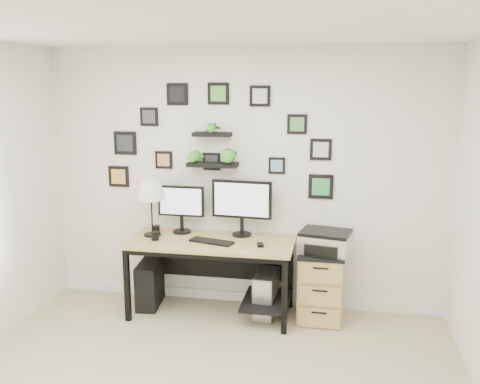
% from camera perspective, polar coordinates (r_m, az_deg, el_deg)
% --- Properties ---
extents(room, '(4.00, 4.00, 4.00)m').
position_cam_1_polar(room, '(5.70, 0.38, -11.08)').
color(room, '#BFB289').
rests_on(room, ground).
extents(desk, '(1.60, 0.70, 0.75)m').
position_cam_1_polar(desk, '(5.24, -2.65, -6.42)').
color(desk, tan).
rests_on(desk, ground).
extents(monitor_left, '(0.47, 0.19, 0.48)m').
position_cam_1_polar(monitor_left, '(5.40, -6.29, -1.45)').
color(monitor_left, black).
rests_on(monitor_left, desk).
extents(monitor_right, '(0.60, 0.21, 0.56)m').
position_cam_1_polar(monitor_right, '(5.25, 0.19, -1.21)').
color(monitor_right, black).
rests_on(monitor_right, desk).
extents(keyboard, '(0.45, 0.24, 0.02)m').
position_cam_1_polar(keyboard, '(5.12, -3.04, -5.30)').
color(keyboard, black).
rests_on(keyboard, desk).
extents(mouse, '(0.08, 0.10, 0.03)m').
position_cam_1_polar(mouse, '(5.01, 2.17, -5.66)').
color(mouse, black).
rests_on(mouse, desk).
extents(table_lamp, '(0.28, 0.28, 0.56)m').
position_cam_1_polar(table_lamp, '(5.31, -9.47, 0.08)').
color(table_lamp, black).
rests_on(table_lamp, desk).
extents(mug, '(0.08, 0.08, 0.09)m').
position_cam_1_polar(mug, '(5.25, -9.06, -4.64)').
color(mug, black).
rests_on(mug, desk).
extents(pen_cup, '(0.07, 0.07, 0.09)m').
position_cam_1_polar(pen_cup, '(5.45, -8.92, -4.00)').
color(pen_cup, black).
rests_on(pen_cup, desk).
extents(pc_tower_black, '(0.25, 0.47, 0.46)m').
position_cam_1_polar(pc_tower_black, '(5.62, -9.60, -9.63)').
color(pc_tower_black, black).
rests_on(pc_tower_black, ground).
extents(pc_tower_grey, '(0.22, 0.45, 0.43)m').
position_cam_1_polar(pc_tower_grey, '(5.34, 2.80, -10.78)').
color(pc_tower_grey, gray).
rests_on(pc_tower_grey, ground).
extents(file_cabinet, '(0.43, 0.53, 0.67)m').
position_cam_1_polar(file_cabinet, '(5.27, 8.61, -9.81)').
color(file_cabinet, tan).
rests_on(file_cabinet, ground).
extents(printer, '(0.52, 0.44, 0.21)m').
position_cam_1_polar(printer, '(5.13, 9.08, -5.25)').
color(printer, silver).
rests_on(printer, file_cabinet).
extents(wall_decor, '(2.32, 0.18, 1.12)m').
position_cam_1_polar(wall_decor, '(5.29, -2.73, 5.19)').
color(wall_decor, black).
rests_on(wall_decor, ground).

